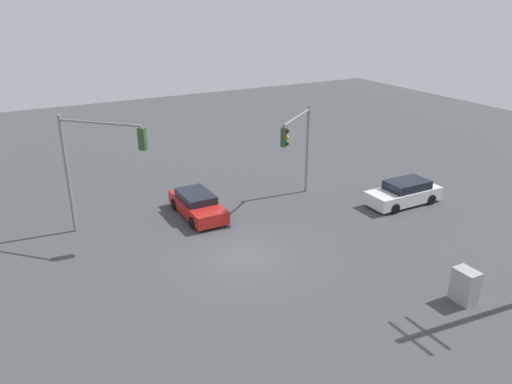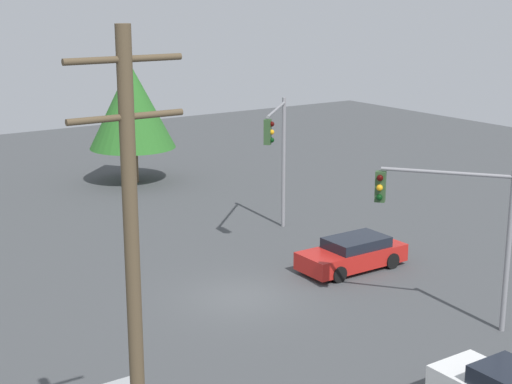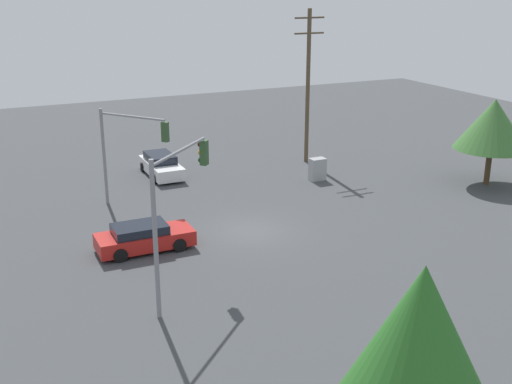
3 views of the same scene
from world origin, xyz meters
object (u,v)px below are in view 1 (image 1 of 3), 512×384
object	(u,v)px
sedan_white	(404,193)
electrical_cabinet	(465,286)
sedan_red	(197,205)
traffic_signal_cross	(298,140)
traffic_signal_main	(96,156)

from	to	relation	value
sedan_white	electrical_cabinet	size ratio (longest dim) A/B	3.22
sedan_red	electrical_cabinet	world-z (taller)	electrical_cabinet
traffic_signal_cross	electrical_cabinet	size ratio (longest dim) A/B	3.85
sedan_red	traffic_signal_main	bearing A→B (deg)	0.67
sedan_red	traffic_signal_main	world-z (taller)	traffic_signal_main
traffic_signal_main	electrical_cabinet	xyz separation A→B (m)	(13.07, 11.44, -3.63)
electrical_cabinet	sedan_white	bearing A→B (deg)	149.37
traffic_signal_main	electrical_cabinet	distance (m)	17.74
sedan_white	electrical_cabinet	distance (m)	10.21
traffic_signal_cross	electrical_cabinet	xyz separation A→B (m)	(12.08, 0.26, -3.13)
traffic_signal_main	traffic_signal_cross	xyz separation A→B (m)	(0.98, 11.18, -0.50)
traffic_signal_main	electrical_cabinet	size ratio (longest dim) A/B	4.37
sedan_red	traffic_signal_main	xyz separation A→B (m)	(0.06, -5.18, 3.70)
sedan_red	traffic_signal_cross	distance (m)	6.87
electrical_cabinet	traffic_signal_main	bearing A→B (deg)	-138.80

